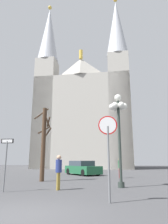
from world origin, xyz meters
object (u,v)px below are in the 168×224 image
Objects in this scene: stop_sign at (108,141)px; parked_car_near_green at (82,168)px; one_way_arrow_sign at (6,159)px; bare_tree at (44,141)px; pedestrian_standing at (59,169)px; cathedral at (85,115)px; pedestrian_walking at (120,166)px; street_lamp at (119,118)px.

stop_sign is 0.69× the size of parked_car_near_green.
stop_sign is 5.42m from one_way_arrow_sign.
pedestrian_standing is (2.43, -4.08, -1.82)m from bare_tree.
cathedral is 7.55× the size of parked_car_near_green.
stop_sign is at bearing -91.96° from pedestrian_walking.
street_lamp is 10.91m from parked_car_near_green.
cathedral reaches higher than bare_tree.
pedestrian_standing is (-3.15, -1.47, -2.82)m from street_lamp.
street_lamp reaches higher than stop_sign.
stop_sign reaches higher than parked_car_near_green.
street_lamp is 3.17× the size of pedestrian_walking.
parked_car_near_green is 2.69× the size of pedestrian_walking.
cathedral reaches higher than street_lamp.
parked_car_near_green is 5.04m from pedestrian_walking.
one_way_arrow_sign is 6.51m from street_lamp.
street_lamp is (5.51, 2.57, 2.33)m from one_way_arrow_sign.
street_lamp is 4.48m from pedestrian_standing.
pedestrian_standing is (0.75, -11.15, 0.37)m from parked_car_near_green.
street_lamp is at bearing 84.49° from stop_sign.
cathedral reaches higher than one_way_arrow_sign.
bare_tree is at bearing -87.27° from cathedral.
stop_sign is 0.56× the size of bare_tree.
one_way_arrow_sign is 5.34m from bare_tree.
street_lamp is 1.18× the size of parked_car_near_green.
stop_sign is 1.85× the size of pedestrian_walking.
bare_tree is at bearing 154.97° from street_lamp.
cathedral is 6.15× the size of bare_tree.
pedestrian_standing is at bearing -154.94° from street_lamp.
stop_sign is 4.68m from street_lamp.
cathedral is 13.65× the size of one_way_arrow_sign.
stop_sign is 14.50m from parked_car_near_green.
street_lamp is at bearing -89.57° from pedestrian_walking.
pedestrian_walking is 8.50m from pedestrian_standing.
street_lamp is (6.81, -28.33, -6.58)m from cathedral.
street_lamp is 6.24m from bare_tree.
stop_sign is at bearing -76.02° from parked_car_near_green.
pedestrian_walking is at bearing 90.43° from street_lamp.
pedestrian_standing is at bearing 133.75° from stop_sign.
street_lamp is 3.10× the size of pedestrian_standing.
bare_tree reaches higher than parked_car_near_green.
pedestrian_walking is at bearing 34.74° from bare_tree.
pedestrian_standing is at bearing -82.99° from cathedral.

